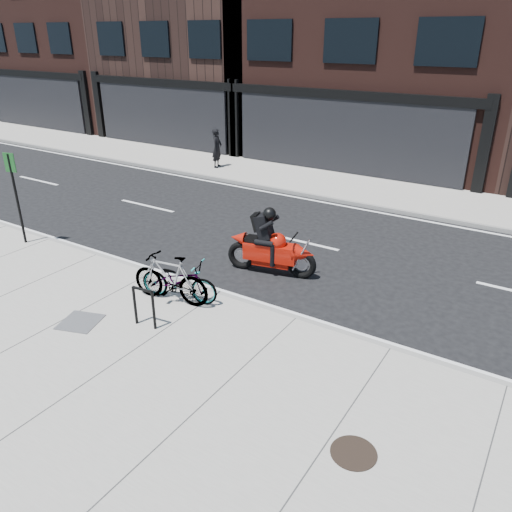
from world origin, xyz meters
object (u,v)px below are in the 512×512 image
Objects in this scene: utility_grate at (80,322)px; manhole_cover at (354,453)px; bicycle_rear at (170,278)px; bike_rack at (144,304)px; pedestrian at (217,148)px; motorcycle at (275,248)px; sign_post at (15,191)px; bicycle_front at (179,280)px.

manhole_cover is at bearing -2.49° from utility_grate.
bike_rack is at bearing 4.12° from bicycle_rear.
pedestrian reaches higher than manhole_cover.
bicycle_rear reaches higher than manhole_cover.
utility_grate is (-2.06, -4.29, -0.56)m from motorcycle.
motorcycle is 3.05× the size of utility_grate.
sign_post is at bearing 166.78° from bike_rack.
motorcycle is 6.07m from manhole_cover.
bike_rack is at bearing 172.82° from bicycle_front.
sign_post is (-5.93, 1.39, 1.00)m from bike_rack.
motorcycle reaches higher than bicycle_rear.
pedestrian is at bearing 122.11° from motorcycle.
utility_grate is at bearing -169.45° from pedestrian.
utility_grate is at bearing -127.81° from motorcycle.
sign_post is (-10.73, 2.28, 1.50)m from manhole_cover.
sign_post is (-4.70, 2.01, 1.50)m from utility_grate.
sign_post is at bearing 156.83° from utility_grate.
motorcycle is at bearing 149.03° from bicycle_rear.
motorcycle is 0.91× the size of sign_post.
pedestrian is at bearing 114.03° from utility_grate.
manhole_cover is at bearing -26.12° from sign_post.
bike_rack reaches higher than manhole_cover.
manhole_cover is at bearing -150.37° from pedestrian.
bicycle_rear is at bearing 159.01° from manhole_cover.
bicycle_front is 2.38× the size of utility_grate.
bicycle_rear is 11.90m from pedestrian.
utility_grate is (-0.99, -1.67, -0.55)m from bicycle_rear.
pedestrian is (-6.25, 10.13, 0.27)m from bicycle_rear.
sign_post reaches higher than bicycle_front.
bicycle_front is at bearing -160.97° from pedestrian.
bicycle_rear is at bearing -161.81° from pedestrian.
motorcycle is at bearing -149.20° from pedestrian.
bike_rack is at bearing -114.94° from motorcycle.
manhole_cover is 0.88× the size of utility_grate.
manhole_cover is (4.93, -2.09, -0.46)m from bicycle_front.
motorcycle reaches higher than bicycle_front.
bicycle_front is 0.21m from bicycle_rear.
bicycle_front is 11.83m from pedestrian.
bicycle_rear reaches higher than utility_grate.
pedestrian reaches higher than bicycle_rear.
motorcycle is 1.39× the size of pedestrian.
bicycle_rear is at bearing -17.58° from sign_post.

